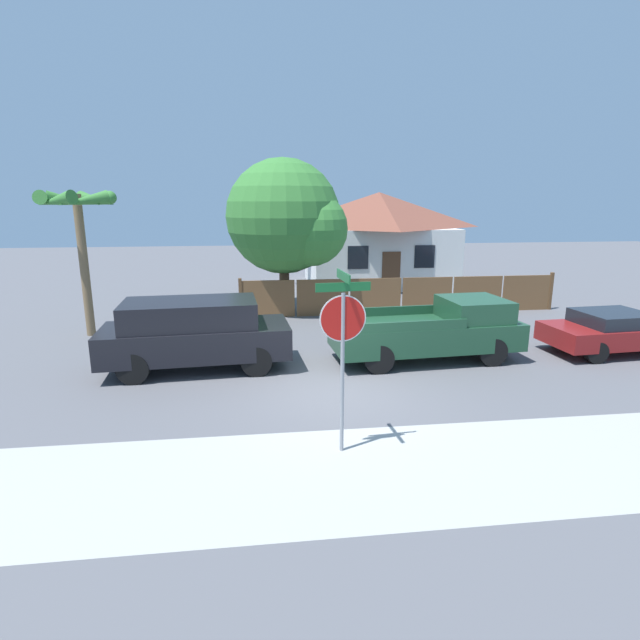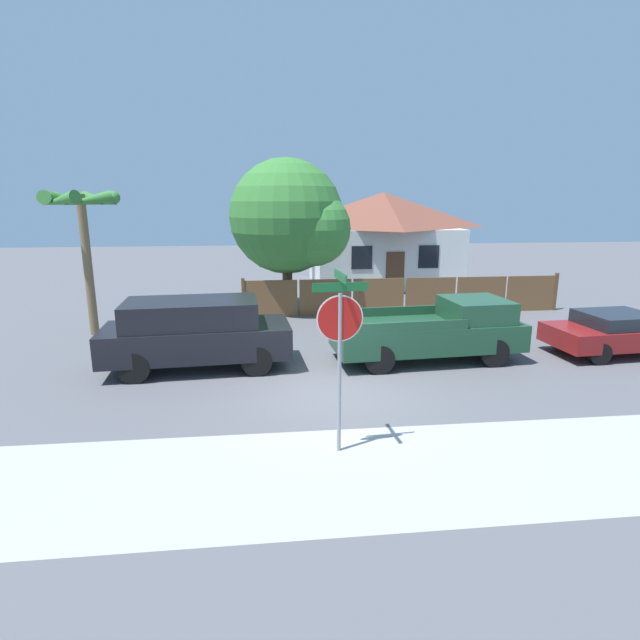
{
  "view_description": "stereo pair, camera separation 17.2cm",
  "coord_description": "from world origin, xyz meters",
  "views": [
    {
      "loc": [
        -1.72,
        -10.9,
        4.39
      ],
      "look_at": [
        -0.28,
        0.62,
        1.6
      ],
      "focal_mm": 28.0,
      "sensor_mm": 36.0,
      "label": 1
    },
    {
      "loc": [
        -1.55,
        -10.92,
        4.39
      ],
      "look_at": [
        -0.28,
        0.62,
        1.6
      ],
      "focal_mm": 28.0,
      "sensor_mm": 36.0,
      "label": 2
    }
  ],
  "objects": [
    {
      "name": "house",
      "position": [
        4.68,
        15.3,
        2.49
      ],
      "size": [
        7.88,
        6.05,
        4.81
      ],
      "color": "white",
      "rests_on": "ground"
    },
    {
      "name": "ground_plane",
      "position": [
        0.0,
        0.0,
        0.0
      ],
      "size": [
        80.0,
        80.0,
        0.0
      ],
      "primitive_type": "plane",
      "color": "#56565B"
    },
    {
      "name": "palm_tree",
      "position": [
        -7.32,
        6.06,
        4.01
      ],
      "size": [
        2.34,
        2.54,
        4.7
      ],
      "color": "brown",
      "rests_on": "ground"
    },
    {
      "name": "parked_sedan",
      "position": [
        8.67,
        2.1,
        0.65
      ],
      "size": [
        4.23,
        2.12,
        1.23
      ],
      "rotation": [
        0.0,
        0.0,
        0.07
      ],
      "color": "maroon",
      "rests_on": "ground"
    },
    {
      "name": "wooden_fence",
      "position": [
        3.9,
        7.94,
        0.72
      ],
      "size": [
        12.72,
        0.12,
        1.54
      ],
      "color": "brown",
      "rests_on": "ground"
    },
    {
      "name": "oak_tree",
      "position": [
        -0.46,
        8.93,
        3.68
      ],
      "size": [
        4.69,
        4.47,
        6.01
      ],
      "color": "brown",
      "rests_on": "ground"
    },
    {
      "name": "sidewalk_strip",
      "position": [
        0.0,
        -3.6,
        0.0
      ],
      "size": [
        36.0,
        3.2,
        0.01
      ],
      "color": "#A3A39E",
      "rests_on": "ground"
    },
    {
      "name": "orange_pickup",
      "position": [
        3.11,
        2.11,
        0.85
      ],
      "size": [
        5.31,
        2.29,
        1.71
      ],
      "rotation": [
        0.0,
        0.0,
        0.07
      ],
      "color": "#1E472D",
      "rests_on": "ground"
    },
    {
      "name": "stop_sign",
      "position": [
        -0.32,
        -2.82,
        2.21
      ],
      "size": [
        0.95,
        0.85,
        3.24
      ],
      "rotation": [
        0.0,
        0.0,
        0.08
      ],
      "color": "gray",
      "rests_on": "ground"
    },
    {
      "name": "red_suv",
      "position": [
        -3.42,
        2.1,
        1.01
      ],
      "size": [
        4.97,
        2.3,
        1.86
      ],
      "rotation": [
        0.0,
        0.0,
        0.07
      ],
      "color": "black",
      "rests_on": "ground"
    }
  ]
}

